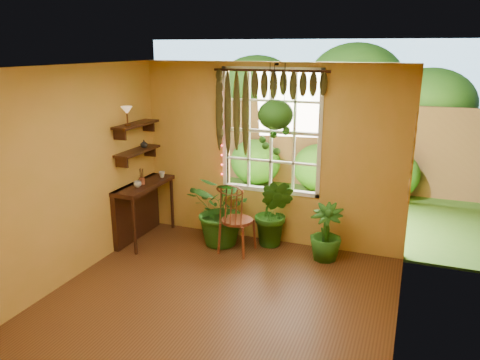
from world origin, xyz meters
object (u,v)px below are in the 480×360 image
Objects in this scene: counter_ledge at (139,204)px; hanging_basket at (276,118)px; potted_plant_left at (224,210)px; windsor_chair at (236,229)px; potted_plant_mid at (274,213)px.

counter_ledge is 0.97× the size of hanging_basket.
windsor_chair is at bearing -34.28° from potted_plant_left.
counter_ledge is 2.09m from potted_plant_mid.
potted_plant_mid is 1.45m from hanging_basket.
potted_plant_mid is 0.86× the size of hanging_basket.
counter_ledge is at bearing -167.70° from potted_plant_mid.
counter_ledge is at bearing -173.23° from windsor_chair.
hanging_basket is at bearing 32.16° from windsor_chair.
hanging_basket reaches higher than counter_ledge.
windsor_chair is at bearing -137.44° from potted_plant_mid.
windsor_chair reaches higher than potted_plant_mid.
potted_plant_mid is (0.71, 0.22, -0.03)m from potted_plant_left.
potted_plant_mid is at bearing 17.37° from potted_plant_left.
potted_plant_left is (-0.27, 0.18, 0.20)m from windsor_chair.
windsor_chair reaches higher than potted_plant_left.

